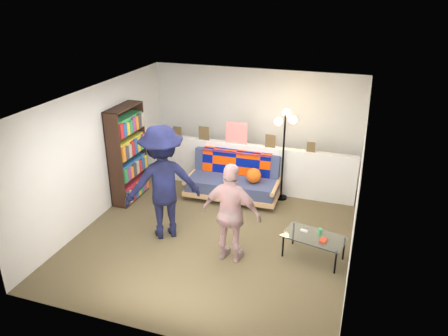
% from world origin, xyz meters
% --- Properties ---
extents(ground, '(5.00, 5.00, 0.00)m').
position_xyz_m(ground, '(0.00, 0.00, 0.00)').
color(ground, brown).
rests_on(ground, ground).
extents(room_shell, '(4.60, 5.05, 2.45)m').
position_xyz_m(room_shell, '(0.00, 0.47, 1.67)').
color(room_shell, silver).
rests_on(room_shell, ground).
extents(half_wall_ledge, '(4.45, 0.15, 1.00)m').
position_xyz_m(half_wall_ledge, '(0.00, 1.80, 0.50)').
color(half_wall_ledge, silver).
rests_on(half_wall_ledge, ground).
extents(ledge_decor, '(2.97, 0.02, 0.45)m').
position_xyz_m(ledge_decor, '(-0.23, 1.78, 1.18)').
color(ledge_decor, brown).
rests_on(ledge_decor, half_wall_ledge).
extents(futon_sofa, '(1.87, 0.94, 0.79)m').
position_xyz_m(futon_sofa, '(-0.11, 1.37, 0.37)').
color(futon_sofa, tan).
rests_on(futon_sofa, ground).
extents(bookshelf, '(0.32, 0.95, 1.89)m').
position_xyz_m(bookshelf, '(-2.08, 0.69, 0.88)').
color(bookshelf, black).
rests_on(bookshelf, ground).
extents(coffee_table, '(1.03, 0.71, 0.49)m').
position_xyz_m(coffee_table, '(1.70, -0.25, 0.37)').
color(coffee_table, black).
rests_on(coffee_table, ground).
extents(floor_lamp, '(0.42, 0.34, 1.82)m').
position_xyz_m(floor_lamp, '(0.80, 1.65, 1.29)').
color(floor_lamp, black).
rests_on(floor_lamp, ground).
extents(person_left, '(1.45, 1.34, 1.96)m').
position_xyz_m(person_left, '(-0.81, -0.34, 0.98)').
color(person_left, black).
rests_on(person_left, ground).
extents(person_right, '(0.97, 0.47, 1.61)m').
position_xyz_m(person_right, '(0.48, -0.68, 0.81)').
color(person_right, pink).
rests_on(person_right, ground).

